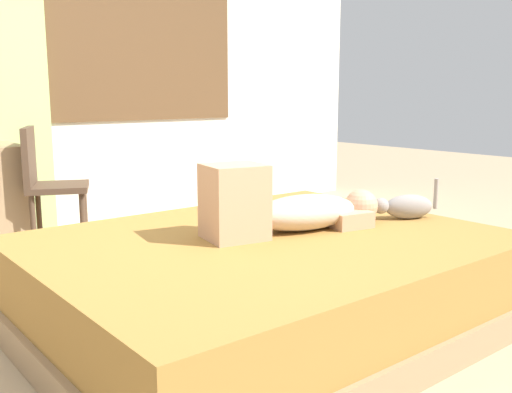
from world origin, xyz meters
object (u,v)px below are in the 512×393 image
Objects in this scene: person_lying at (288,208)px; chair_by_desk at (47,180)px; bed at (266,281)px; cat at (405,206)px.

chair_by_desk reaches higher than person_lying.
bed is 0.88m from cat.
cat is at bearing -14.81° from person_lying.
bed is at bearing -173.93° from person_lying.
person_lying is (0.15, 0.02, 0.33)m from bed.
person_lying is 1.10× the size of chair_by_desk.
cat reaches higher than bed.
person_lying reaches higher than bed.
person_lying is at bearing 165.19° from cat.
chair_by_desk is at bearing 101.74° from bed.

